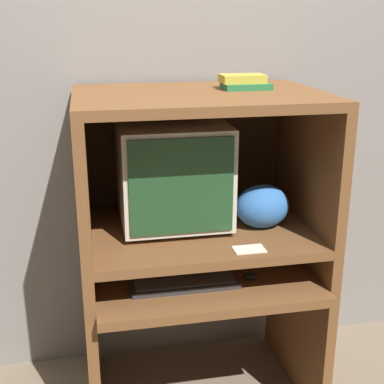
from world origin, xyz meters
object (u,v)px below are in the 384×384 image
(mouse, at_px, (250,276))
(book_stack, at_px, (244,82))
(snack_bag, at_px, (262,206))
(crt_monitor, at_px, (172,172))
(keyboard, at_px, (185,283))

(mouse, distance_m, book_stack, 0.75)
(snack_bag, bearing_deg, crt_monitor, 159.67)
(mouse, bearing_deg, keyboard, -179.08)
(keyboard, relative_size, snack_bag, 1.90)
(keyboard, bearing_deg, crt_monitor, 90.57)
(keyboard, height_order, mouse, same)
(keyboard, relative_size, mouse, 6.86)
(keyboard, bearing_deg, book_stack, 40.60)
(mouse, xyz_separation_m, snack_bag, (0.08, 0.12, 0.24))
(keyboard, distance_m, book_stack, 0.80)
(snack_bag, bearing_deg, mouse, -122.85)
(mouse, bearing_deg, crt_monitor, 136.81)
(mouse, bearing_deg, snack_bag, 57.15)
(keyboard, relative_size, book_stack, 2.18)
(keyboard, distance_m, snack_bag, 0.43)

